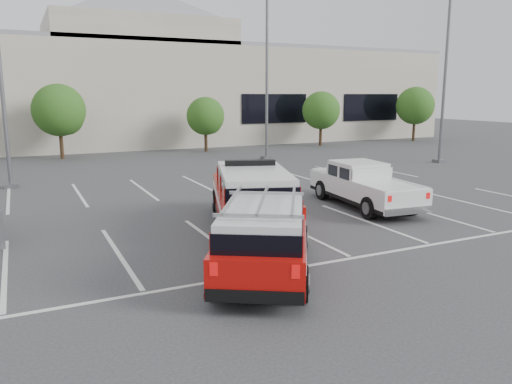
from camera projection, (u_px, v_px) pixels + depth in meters
ground at (297, 231)px, 15.39m from camera, size 120.00×120.00×0.00m
stall_markings at (239, 203)px, 19.37m from camera, size 23.00×15.00×0.01m
convention_building at (113, 88)px, 42.77m from camera, size 60.00×16.99×13.20m
tree_mid_left at (61, 112)px, 32.25m from camera, size 3.37×3.37×4.85m
tree_mid_right at (206, 117)px, 36.58m from camera, size 2.77×2.77×3.99m
tree_right at (322, 112)px, 40.76m from camera, size 3.07×3.07×4.42m
tree_far_right at (416, 107)px, 44.94m from camera, size 3.37×3.37×4.85m
light_pole_left at (0, 70)px, 21.63m from camera, size 0.90×0.60×10.24m
light_pole_mid at (267, 78)px, 31.52m from camera, size 0.90×0.60×10.24m
light_pole_right at (445, 77)px, 30.02m from camera, size 0.90×0.60×10.24m
fire_chief_suv at (252, 201)px, 15.65m from camera, size 3.94×6.33×2.10m
white_pickup at (363, 189)px, 18.70m from camera, size 2.37×5.52×1.65m
ladder_suv at (264, 243)px, 11.54m from camera, size 4.14×5.16×1.92m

